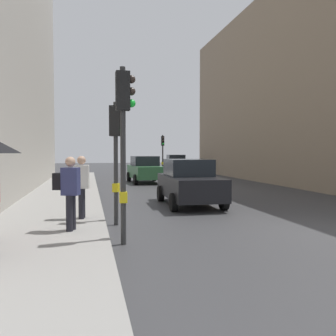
{
  "coord_description": "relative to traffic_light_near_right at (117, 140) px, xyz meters",
  "views": [
    {
      "loc": [
        -5.85,
        -8.04,
        2.04
      ],
      "look_at": [
        -1.65,
        11.14,
        1.17
      ],
      "focal_mm": 38.72,
      "sensor_mm": 36.0,
      "label": 1
    }
  ],
  "objects": [
    {
      "name": "traffic_light_far_median",
      "position": [
        5.6,
        21.06,
        0.08
      ],
      "size": [
        0.25,
        0.43,
        3.53
      ],
      "color": "#2D2D2D",
      "rests_on": "ground"
    },
    {
      "name": "pedestrian_with_grey_backpack",
      "position": [
        -1.23,
        -1.18,
        -1.2
      ],
      "size": [
        0.65,
        0.45,
        1.77
      ],
      "color": "black",
      "rests_on": "sidewalk_kerb"
    },
    {
      "name": "traffic_light_near_left",
      "position": [
        0.0,
        -2.17,
        0.32
      ],
      "size": [
        0.43,
        0.25,
        3.88
      ],
      "color": "#2D2D2D",
      "rests_on": "ground"
    },
    {
      "name": "sidewalk_kerb",
      "position": [
        -1.88,
        3.93,
        -2.28
      ],
      "size": [
        3.12,
        40.0,
        0.16
      ],
      "primitive_type": "cube",
      "color": "gray",
      "rests_on": "ground"
    },
    {
      "name": "traffic_light_near_right",
      "position": [
        0.0,
        0.0,
        0.0
      ],
      "size": [
        0.45,
        0.34,
        3.42
      ],
      "color": "#2D2D2D",
      "rests_on": "ground"
    },
    {
      "name": "car_dark_suv",
      "position": [
        3.01,
        3.26,
        -1.48
      ],
      "size": [
        2.11,
        4.25,
        1.76
      ],
      "color": "black",
      "rests_on": "ground"
    },
    {
      "name": "pedestrian_with_black_backpack",
      "position": [
        -1.01,
        0.39,
        -1.2
      ],
      "size": [
        0.63,
        0.37,
        1.77
      ],
      "color": "black",
      "rests_on": "sidewalk_kerb"
    },
    {
      "name": "car_silver_hatchback",
      "position": [
        7.77,
        25.34,
        -1.48
      ],
      "size": [
        2.23,
        4.31,
        1.76
      ],
      "color": "#BCBCC1",
      "rests_on": "ground"
    },
    {
      "name": "ground_plane",
      "position": [
        5.09,
        -2.07,
        -2.36
      ],
      "size": [
        120.0,
        120.0,
        0.0
      ],
      "primitive_type": "plane",
      "color": "#38383A"
    },
    {
      "name": "car_green_estate",
      "position": [
        2.91,
        13.73,
        -1.48
      ],
      "size": [
        2.19,
        4.29,
        1.76
      ],
      "color": "#2D6038",
      "rests_on": "ground"
    }
  ]
}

